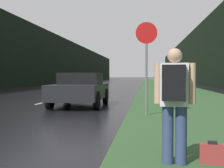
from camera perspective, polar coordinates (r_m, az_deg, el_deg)
The scene contains 10 objects.
grass_verge at distance 41.42m, azimuth 9.47°, elevation -0.29°, with size 6.00×240.00×0.02m, color #33562D.
lane_stripe_c at distance 15.75m, azimuth -11.98°, elevation -3.20°, with size 0.12×3.00×0.01m, color silver.
lane_stripe_d at distance 22.49m, azimuth -6.40°, elevation -1.78°, with size 0.12×3.00×0.01m, color silver.
lane_stripe_e at distance 29.35m, azimuth -3.42°, elevation -1.01°, with size 0.12×3.00×0.01m, color silver.
treeline_far_side at distance 53.59m, azimuth -10.29°, elevation 4.33°, with size 2.00×140.00×7.93m, color black.
treeline_near_side at distance 52.09m, azimuth 15.48°, elevation 4.69°, with size 2.00×140.00×8.49m, color black.
stop_sign at distance 10.02m, azimuth 6.31°, elevation 4.66°, with size 0.69×0.07×3.00m.
hitchhiker_with_backpack at distance 4.48m, azimuth 11.35°, elevation -2.61°, with size 0.58×0.44×1.67m.
suitcase at distance 4.78m, azimuth 17.88°, elevation -12.14°, with size 0.37×0.17×0.35m.
car_passing_near at distance 13.29m, azimuth -5.82°, elevation -0.91°, with size 2.03×4.20×1.41m.
Camera 1 is at (4.90, -1.33, 1.28)m, focal length 50.00 mm.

